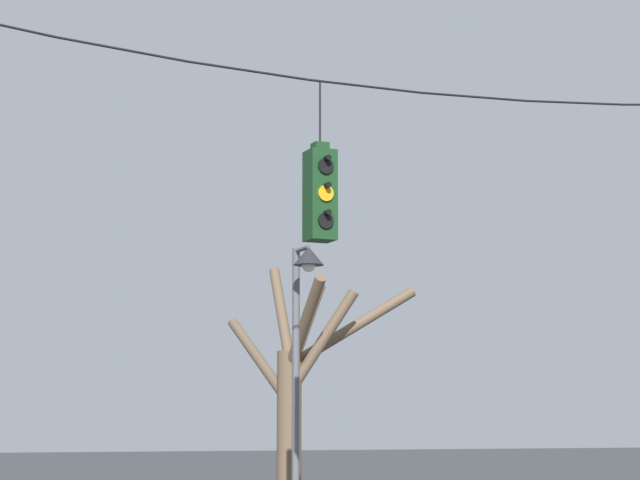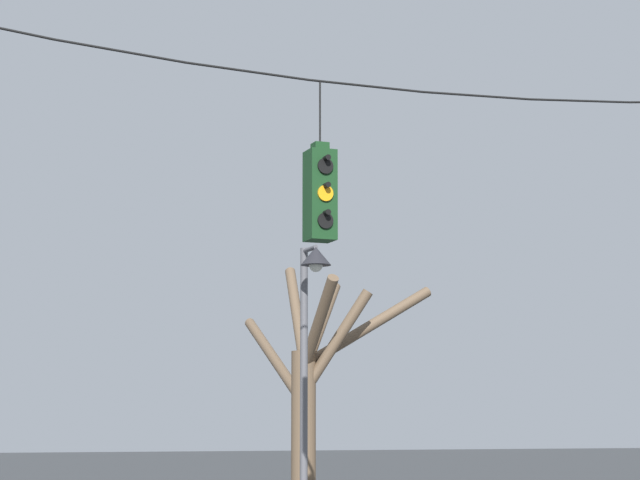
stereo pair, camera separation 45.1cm
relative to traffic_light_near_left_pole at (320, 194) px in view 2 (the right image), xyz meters
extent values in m
cylinder|color=black|center=(-2.53, 0.00, 1.56)|extent=(1.59, 0.03, 0.14)
cylinder|color=black|center=(-0.94, 0.00, 1.48)|extent=(1.59, 0.03, 0.08)
cylinder|color=black|center=(0.65, 0.00, 1.45)|extent=(1.59, 0.03, 0.03)
cylinder|color=black|center=(2.24, 0.00, 1.48)|extent=(1.59, 0.03, 0.08)
cylinder|color=black|center=(3.83, 0.00, 1.56)|extent=(1.59, 0.03, 0.14)
cube|color=#143819|center=(0.00, 0.00, -0.02)|extent=(0.34, 0.34, 1.14)
cube|color=#143819|center=(0.00, 0.00, 0.60)|extent=(0.19, 0.19, 0.10)
cylinder|color=black|center=(0.00, 0.00, 1.05)|extent=(0.02, 0.02, 0.80)
cylinder|color=black|center=(0.00, -0.19, 0.32)|extent=(0.20, 0.03, 0.20)
cylinder|color=black|center=(0.00, -0.23, 0.41)|extent=(0.07, 0.12, 0.07)
cylinder|color=orange|center=(0.00, -0.19, -0.02)|extent=(0.20, 0.03, 0.20)
cylinder|color=black|center=(0.00, -0.23, 0.07)|extent=(0.07, 0.12, 0.07)
cylinder|color=black|center=(0.00, -0.19, -0.36)|extent=(0.20, 0.03, 0.20)
cylinder|color=black|center=(0.00, -0.23, -0.27)|extent=(0.07, 0.12, 0.07)
cylinder|color=black|center=(0.00, 0.18, 0.32)|extent=(0.20, 0.03, 0.20)
cylinder|color=black|center=(0.00, 0.23, 0.41)|extent=(0.07, 0.12, 0.07)
cylinder|color=orange|center=(0.00, 0.18, -0.02)|extent=(0.20, 0.03, 0.20)
cylinder|color=black|center=(0.00, 0.23, 0.07)|extent=(0.07, 0.12, 0.07)
cylinder|color=black|center=(0.00, 0.18, -0.36)|extent=(0.20, 0.03, 0.20)
cylinder|color=black|center=(0.00, 0.23, -0.27)|extent=(0.07, 0.12, 0.07)
cylinder|color=#515156|center=(1.30, 4.07, -2.64)|extent=(0.12, 0.12, 5.14)
cylinder|color=#515156|center=(1.30, 3.81, -0.12)|extent=(0.07, 0.52, 0.07)
cone|color=#232328|center=(1.30, 3.55, -0.26)|extent=(0.47, 0.47, 0.28)
sphere|color=silver|center=(1.30, 3.55, -0.41)|extent=(0.21, 0.21, 0.21)
cylinder|color=brown|center=(3.13, 9.04, -3.29)|extent=(0.49, 0.49, 3.83)
cylinder|color=brown|center=(3.60, 9.37, -0.89)|extent=(1.22, 0.94, 1.96)
cylinder|color=brown|center=(4.58, 9.19, -0.86)|extent=(3.02, 0.53, 1.81)
cylinder|color=brown|center=(3.69, 8.72, -1.21)|extent=(1.40, 0.91, 2.11)
cylinder|color=brown|center=(3.12, 8.21, -0.91)|extent=(0.24, 1.82, 1.79)
cylinder|color=brown|center=(3.32, 9.98, -0.55)|extent=(0.63, 2.08, 2.15)
cylinder|color=brown|center=(3.10, 10.72, -1.48)|extent=(0.28, 3.46, 2.02)
camera|label=1|loc=(-5.89, -14.05, -2.85)|focal=70.00mm
camera|label=2|loc=(-5.47, -14.21, -2.85)|focal=70.00mm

